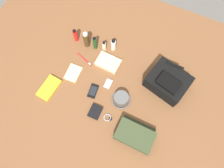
{
  "coord_description": "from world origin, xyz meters",
  "views": [
    {
      "loc": [
        0.24,
        -0.53,
        1.64
      ],
      "look_at": [
        0.0,
        0.0,
        0.04
      ],
      "focal_mm": 33.32,
      "sensor_mm": 36.0,
      "label": 1
    }
  ],
  "objects_px": {
    "backpack": "(168,82)",
    "cologne_bottle": "(86,40)",
    "paperback_novel": "(49,88)",
    "folded_towel": "(108,63)",
    "lotion_bottle": "(104,46)",
    "bucket_hat": "(121,99)",
    "cell_phone": "(93,91)",
    "wristwatch": "(108,118)",
    "sunscreen_spray": "(76,35)",
    "notepad": "(73,73)",
    "media_player": "(108,84)",
    "toothbrush": "(85,60)",
    "toiletry_pouch": "(135,135)",
    "shampoo_bottle": "(95,43)",
    "wallet": "(95,112)",
    "toothpaste_tube": "(113,45)"
  },
  "relations": [
    {
      "from": "paperback_novel",
      "to": "cell_phone",
      "type": "height_order",
      "value": "paperback_novel"
    },
    {
      "from": "toothpaste_tube",
      "to": "notepad",
      "type": "bearing_deg",
      "value": -120.07
    },
    {
      "from": "notepad",
      "to": "media_player",
      "type": "bearing_deg",
      "value": 3.07
    },
    {
      "from": "sunscreen_spray",
      "to": "folded_towel",
      "type": "height_order",
      "value": "sunscreen_spray"
    },
    {
      "from": "lotion_bottle",
      "to": "notepad",
      "type": "distance_m",
      "value": 0.35
    },
    {
      "from": "shampoo_bottle",
      "to": "media_player",
      "type": "xyz_separation_m",
      "value": [
        0.25,
        -0.28,
        -0.07
      ]
    },
    {
      "from": "bucket_hat",
      "to": "notepad",
      "type": "xyz_separation_m",
      "value": [
        -0.47,
        0.04,
        -0.02
      ]
    },
    {
      "from": "backpack",
      "to": "cell_phone",
      "type": "height_order",
      "value": "backpack"
    },
    {
      "from": "media_player",
      "to": "notepad",
      "type": "relative_size",
      "value": 0.56
    },
    {
      "from": "shampoo_bottle",
      "to": "wallet",
      "type": "xyz_separation_m",
      "value": [
        0.26,
        -0.53,
        -0.06
      ]
    },
    {
      "from": "sunscreen_spray",
      "to": "paperback_novel",
      "type": "distance_m",
      "value": 0.52
    },
    {
      "from": "backpack",
      "to": "cologne_bottle",
      "type": "xyz_separation_m",
      "value": [
        -0.77,
        0.07,
        0.01
      ]
    },
    {
      "from": "sunscreen_spray",
      "to": "lotion_bottle",
      "type": "relative_size",
      "value": 1.16
    },
    {
      "from": "bucket_hat",
      "to": "toothbrush",
      "type": "relative_size",
      "value": 0.97
    },
    {
      "from": "toothpaste_tube",
      "to": "paperback_novel",
      "type": "height_order",
      "value": "toothpaste_tube"
    },
    {
      "from": "wallet",
      "to": "paperback_novel",
      "type": "bearing_deg",
      "value": 176.33
    },
    {
      "from": "paperback_novel",
      "to": "folded_towel",
      "type": "distance_m",
      "value": 0.54
    },
    {
      "from": "cologne_bottle",
      "to": "cell_phone",
      "type": "height_order",
      "value": "cologne_bottle"
    },
    {
      "from": "cell_phone",
      "to": "toothbrush",
      "type": "height_order",
      "value": "toothbrush"
    },
    {
      "from": "sunscreen_spray",
      "to": "wristwatch",
      "type": "bearing_deg",
      "value": -43.55
    },
    {
      "from": "sunscreen_spray",
      "to": "cologne_bottle",
      "type": "bearing_deg",
      "value": -3.89
    },
    {
      "from": "backpack",
      "to": "toothbrush",
      "type": "bearing_deg",
      "value": -173.9
    },
    {
      "from": "shampoo_bottle",
      "to": "notepad",
      "type": "relative_size",
      "value": 1.03
    },
    {
      "from": "lotion_bottle",
      "to": "paperback_novel",
      "type": "xyz_separation_m",
      "value": [
        -0.26,
        -0.52,
        -0.05
      ]
    },
    {
      "from": "cell_phone",
      "to": "toothbrush",
      "type": "bearing_deg",
      "value": 130.16
    },
    {
      "from": "lotion_bottle",
      "to": "wallet",
      "type": "height_order",
      "value": "lotion_bottle"
    },
    {
      "from": "media_player",
      "to": "folded_towel",
      "type": "xyz_separation_m",
      "value": [
        -0.08,
        0.18,
        0.01
      ]
    },
    {
      "from": "cologne_bottle",
      "to": "cell_phone",
      "type": "relative_size",
      "value": 1.38
    },
    {
      "from": "toothpaste_tube",
      "to": "paperback_novel",
      "type": "bearing_deg",
      "value": -119.98
    },
    {
      "from": "wristwatch",
      "to": "notepad",
      "type": "distance_m",
      "value": 0.49
    },
    {
      "from": "toothbrush",
      "to": "wallet",
      "type": "xyz_separation_m",
      "value": [
        0.29,
        -0.38,
        0.01
      ]
    },
    {
      "from": "shampoo_bottle",
      "to": "wallet",
      "type": "distance_m",
      "value": 0.6
    },
    {
      "from": "sunscreen_spray",
      "to": "folded_towel",
      "type": "bearing_deg",
      "value": -15.29
    },
    {
      "from": "cologne_bottle",
      "to": "wristwatch",
      "type": "bearing_deg",
      "value": -49.5
    },
    {
      "from": "cologne_bottle",
      "to": "notepad",
      "type": "distance_m",
      "value": 0.31
    },
    {
      "from": "bucket_hat",
      "to": "toothbrush",
      "type": "distance_m",
      "value": 0.48
    },
    {
      "from": "paperback_novel",
      "to": "notepad",
      "type": "bearing_deg",
      "value": 60.18
    },
    {
      "from": "lotion_bottle",
      "to": "bucket_hat",
      "type": "bearing_deg",
      "value": -48.33
    },
    {
      "from": "bucket_hat",
      "to": "shampoo_bottle",
      "type": "height_order",
      "value": "shampoo_bottle"
    },
    {
      "from": "paperback_novel",
      "to": "wristwatch",
      "type": "xyz_separation_m",
      "value": [
        0.55,
        -0.02,
        -0.01
      ]
    },
    {
      "from": "toiletry_pouch",
      "to": "shampoo_bottle",
      "type": "xyz_separation_m",
      "value": [
        -0.62,
        0.58,
        0.03
      ]
    },
    {
      "from": "backpack",
      "to": "shampoo_bottle",
      "type": "xyz_separation_m",
      "value": [
        -0.7,
        0.08,
        -0.0
      ]
    },
    {
      "from": "cologne_bottle",
      "to": "media_player",
      "type": "height_order",
      "value": "cologne_bottle"
    },
    {
      "from": "sunscreen_spray",
      "to": "wristwatch",
      "type": "distance_m",
      "value": 0.78
    },
    {
      "from": "paperback_novel",
      "to": "cell_phone",
      "type": "distance_m",
      "value": 0.37
    },
    {
      "from": "cologne_bottle",
      "to": "wristwatch",
      "type": "height_order",
      "value": "cologne_bottle"
    },
    {
      "from": "shampoo_bottle",
      "to": "toothbrush",
      "type": "bearing_deg",
      "value": -99.79
    },
    {
      "from": "paperback_novel",
      "to": "notepad",
      "type": "distance_m",
      "value": 0.24
    },
    {
      "from": "toothpaste_tube",
      "to": "wallet",
      "type": "height_order",
      "value": "toothpaste_tube"
    },
    {
      "from": "toiletry_pouch",
      "to": "lotion_bottle",
      "type": "height_order",
      "value": "lotion_bottle"
    }
  ]
}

